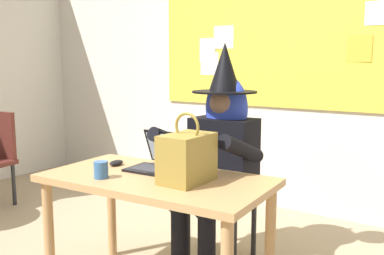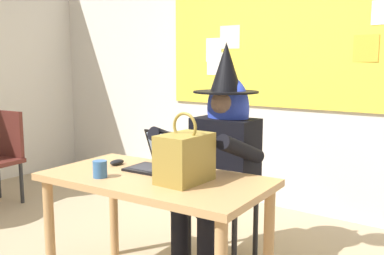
# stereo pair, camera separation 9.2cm
# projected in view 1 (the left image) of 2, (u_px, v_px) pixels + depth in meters

# --- Properties ---
(wall_back_bulletin) EXTENTS (6.08, 2.10, 2.65)m
(wall_back_bulletin) POSITION_uv_depth(u_px,v_px,m) (276.00, 64.00, 3.97)
(wall_back_bulletin) COLOR silver
(wall_back_bulletin) RESTS_ON ground
(desk_main) EXTENTS (1.33, 0.76, 0.72)m
(desk_main) POSITION_uv_depth(u_px,v_px,m) (156.00, 193.00, 2.44)
(desk_main) COLOR tan
(desk_main) RESTS_ON ground
(chair_at_desk) EXTENTS (0.46, 0.46, 0.92)m
(chair_at_desk) POSITION_uv_depth(u_px,v_px,m) (227.00, 184.00, 2.99)
(chair_at_desk) COLOR #4C1E19
(chair_at_desk) RESTS_ON ground
(person_costumed) EXTENTS (0.60, 0.68, 1.48)m
(person_costumed) POSITION_uv_depth(u_px,v_px,m) (219.00, 145.00, 2.84)
(person_costumed) COLOR black
(person_costumed) RESTS_ON ground
(laptop) EXTENTS (0.35, 0.33, 0.22)m
(laptop) POSITION_uv_depth(u_px,v_px,m) (161.00, 161.00, 2.60)
(laptop) COLOR black
(laptop) RESTS_ON desk_main
(computer_mouse) EXTENTS (0.06, 0.10, 0.03)m
(computer_mouse) POSITION_uv_depth(u_px,v_px,m) (116.00, 163.00, 2.69)
(computer_mouse) COLOR black
(computer_mouse) RESTS_ON desk_main
(handbag) EXTENTS (0.20, 0.30, 0.38)m
(handbag) POSITION_uv_depth(u_px,v_px,m) (187.00, 158.00, 2.30)
(handbag) COLOR olive
(handbag) RESTS_ON desk_main
(coffee_mug) EXTENTS (0.08, 0.08, 0.09)m
(coffee_mug) POSITION_uv_depth(u_px,v_px,m) (101.00, 170.00, 2.39)
(coffee_mug) COLOR #336099
(coffee_mug) RESTS_ON desk_main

